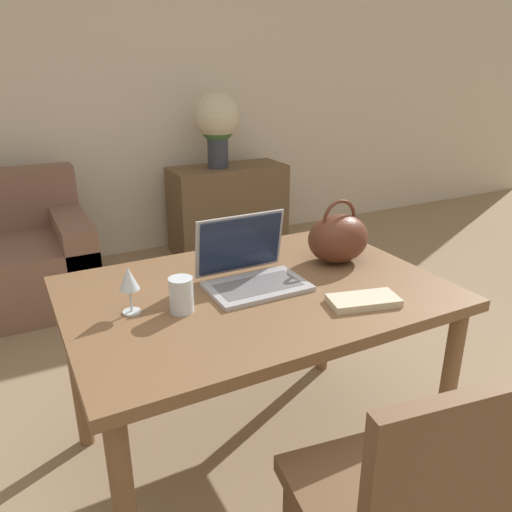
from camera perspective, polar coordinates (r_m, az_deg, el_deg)
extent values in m
cube|color=beige|center=(4.06, -17.83, 18.50)|extent=(10.00, 0.06, 2.70)
cube|color=brown|center=(1.76, -0.04, -4.28)|extent=(1.29, 0.90, 0.04)
cylinder|color=brown|center=(2.01, 21.02, -14.40)|extent=(0.06, 0.06, 0.70)
cylinder|color=brown|center=(2.12, -19.78, -12.22)|extent=(0.06, 0.06, 0.70)
cylinder|color=brown|center=(2.49, 7.83, -5.80)|extent=(0.06, 0.06, 0.70)
cube|color=brown|center=(1.44, 14.71, -25.60)|extent=(0.50, 0.50, 0.05)
cube|color=brown|center=(1.16, 21.79, -23.29)|extent=(0.42, 0.10, 0.45)
cylinder|color=brown|center=(1.79, 15.87, -24.91)|extent=(0.04, 0.04, 0.41)
cube|color=#7F5B4C|center=(3.55, -20.05, 0.21)|extent=(0.20, 0.86, 0.56)
cube|color=brown|center=(4.14, -3.17, 5.43)|extent=(0.93, 0.40, 0.70)
cube|color=#ADADB2|center=(1.74, 0.16, -3.51)|extent=(0.34, 0.22, 0.02)
cube|color=slate|center=(1.73, 0.24, -3.33)|extent=(0.29, 0.14, 0.00)
cube|color=#ADADB2|center=(1.81, -1.86, 1.45)|extent=(0.34, 0.04, 0.22)
cube|color=#19233D|center=(1.80, -1.75, 1.41)|extent=(0.32, 0.04, 0.20)
cylinder|color=silver|center=(1.58, -8.53, -4.42)|extent=(0.08, 0.08, 0.11)
cylinder|color=silver|center=(1.63, -14.00, -6.21)|extent=(0.06, 0.06, 0.01)
cylinder|color=silver|center=(1.61, -14.12, -4.92)|extent=(0.01, 0.01, 0.08)
cone|color=silver|center=(1.58, -14.36, -2.49)|extent=(0.06, 0.06, 0.07)
ellipsoid|color=#592D1E|center=(1.97, 9.37, 1.98)|extent=(0.25, 0.20, 0.19)
torus|color=#592D1E|center=(1.95, 9.51, 4.23)|extent=(0.15, 0.01, 0.15)
cylinder|color=#333847|center=(4.00, -4.38, 11.91)|extent=(0.16, 0.16, 0.26)
sphere|color=#3D6B38|center=(3.97, -4.46, 14.68)|extent=(0.27, 0.27, 0.27)
sphere|color=beige|center=(3.96, -4.49, 15.70)|extent=(0.35, 0.35, 0.35)
cube|color=beige|center=(1.67, 12.19, -5.01)|extent=(0.25, 0.16, 0.02)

